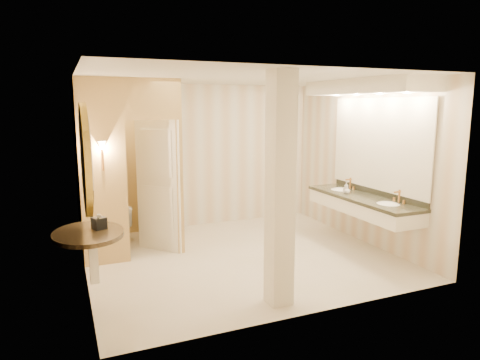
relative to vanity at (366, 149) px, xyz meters
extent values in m
plane|color=silver|center=(-1.98, 0.40, -1.63)|extent=(4.50, 4.50, 0.00)
plane|color=silver|center=(-1.98, 0.40, 1.07)|extent=(4.50, 4.50, 0.00)
cube|color=silver|center=(-1.98, 2.40, -0.28)|extent=(4.50, 0.02, 2.70)
cube|color=silver|center=(-1.98, -1.60, -0.28)|extent=(4.50, 0.02, 2.70)
cube|color=silver|center=(-4.23, 0.40, -0.28)|extent=(0.02, 4.00, 2.70)
cube|color=silver|center=(0.27, 0.40, -0.28)|extent=(0.02, 4.00, 2.70)
cube|color=#E5C977|center=(-2.78, 1.65, -0.28)|extent=(0.10, 1.50, 2.70)
cube|color=#E5C977|center=(-3.90, 0.90, -0.28)|extent=(0.65, 0.10, 2.70)
cube|color=#E5C977|center=(-3.18, 0.90, 0.77)|extent=(0.80, 0.10, 0.60)
cube|color=white|center=(-3.05, 1.19, -0.58)|extent=(0.59, 0.62, 2.10)
cylinder|color=#B57A3A|center=(-3.90, 0.83, -0.08)|extent=(0.03, 0.03, 0.30)
cone|color=white|center=(-3.90, 0.83, 0.12)|extent=(0.14, 0.14, 0.14)
cube|color=white|center=(-0.03, 0.00, -0.90)|extent=(0.60, 2.17, 0.24)
cube|color=black|center=(-0.03, 0.00, -0.78)|extent=(0.64, 2.21, 0.05)
cube|color=black|center=(0.25, 0.00, -0.71)|extent=(0.03, 2.17, 0.10)
ellipsoid|color=white|center=(-0.03, -0.59, -0.80)|extent=(0.40, 0.44, 0.15)
cylinder|color=#B57A3A|center=(0.17, -0.59, -0.67)|extent=(0.03, 0.03, 0.22)
ellipsoid|color=white|center=(-0.03, 0.59, -0.80)|extent=(0.40, 0.44, 0.15)
cylinder|color=#B57A3A|center=(0.17, 0.59, -0.67)|extent=(0.03, 0.03, 0.22)
cube|color=white|center=(0.25, 0.00, 0.07)|extent=(0.03, 2.17, 1.40)
cube|color=white|center=(-0.03, 0.00, 0.96)|extent=(0.75, 2.37, 0.22)
cylinder|color=black|center=(-4.21, -0.37, -0.78)|extent=(0.99, 0.99, 0.05)
cube|color=white|center=(-4.17, -0.37, -1.08)|extent=(0.10, 0.10, 0.60)
cylinder|color=gold|center=(-4.19, -0.37, 0.07)|extent=(0.07, 0.99, 0.99)
cylinder|color=white|center=(-4.15, -0.37, 0.07)|extent=(0.02, 0.79, 0.79)
cube|color=white|center=(-2.17, -1.20, -0.28)|extent=(0.27, 0.27, 2.70)
cube|color=black|center=(-4.08, -0.30, -0.68)|extent=(0.18, 0.18, 0.14)
imported|color=white|center=(-3.58, 1.77, -1.28)|extent=(0.50, 0.73, 0.69)
imported|color=beige|center=(-0.12, 0.32, -0.68)|extent=(0.08, 0.08, 0.14)
imported|color=silver|center=(-0.14, 0.25, -0.69)|extent=(0.11, 0.11, 0.12)
imported|color=#C6B28C|center=(-0.13, 0.30, -0.66)|extent=(0.07, 0.07, 0.19)
camera|label=1|loc=(-4.43, -5.41, 0.68)|focal=32.00mm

